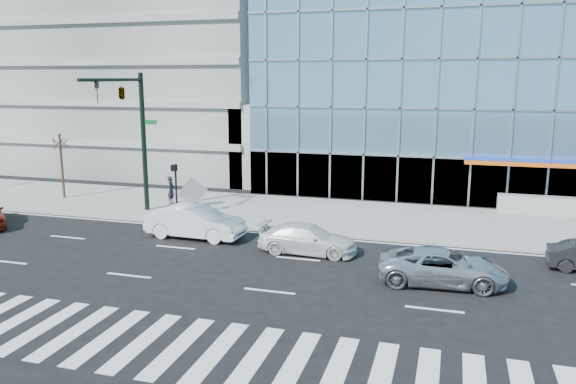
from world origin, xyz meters
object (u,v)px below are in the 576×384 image
object	(u,v)px
tilted_panel	(193,192)
pedestrian	(171,190)
silver_suv	(443,267)
ped_signal_post	(175,182)
street_tree_near	(60,142)
traffic_signal	(128,109)
white_suv	(308,239)
white_sedan	(195,222)

from	to	relation	value
tilted_panel	pedestrian	bearing A→B (deg)	137.94
silver_suv	pedestrian	world-z (taller)	pedestrian
ped_signal_post	silver_suv	distance (m)	16.04
street_tree_near	tilted_panel	bearing A→B (deg)	-0.08
traffic_signal	white_suv	size ratio (longest dim) A/B	1.76
tilted_panel	street_tree_near	bearing A→B (deg)	149.46
pedestrian	silver_suv	bearing A→B (deg)	-126.30
ped_signal_post	silver_suv	xyz separation A→B (m)	(14.68, -6.29, -1.46)
traffic_signal	white_suv	world-z (taller)	traffic_signal
white_sedan	pedestrian	bearing A→B (deg)	38.99
pedestrian	tilted_panel	size ratio (longest dim) A/B	1.34
traffic_signal	white_sedan	world-z (taller)	traffic_signal
street_tree_near	tilted_panel	distance (m)	9.69
ped_signal_post	tilted_panel	bearing A→B (deg)	94.47
white_sedan	pedestrian	xyz separation A→B (m)	(-4.52, 6.02, 0.20)
ped_signal_post	white_sedan	world-z (taller)	ped_signal_post
traffic_signal	pedestrian	world-z (taller)	traffic_signal
silver_suv	white_suv	distance (m)	6.44
ped_signal_post	white_suv	size ratio (longest dim) A/B	0.66
pedestrian	white_suv	bearing A→B (deg)	-130.30
white_sedan	tilted_panel	world-z (taller)	tilted_panel
traffic_signal	silver_suv	world-z (taller)	traffic_signal
street_tree_near	white_suv	distance (m)	19.57
silver_suv	tilted_panel	distance (m)	17.31
ped_signal_post	pedestrian	world-z (taller)	ped_signal_post
street_tree_near	white_sedan	bearing A→B (deg)	-25.07
traffic_signal	pedestrian	distance (m)	6.12
ped_signal_post	white_suv	distance (m)	9.66
ped_signal_post	street_tree_near	world-z (taller)	street_tree_near
tilted_panel	white_sedan	bearing A→B (deg)	-93.56
white_sedan	tilted_panel	size ratio (longest dim) A/B	3.82
white_suv	tilted_panel	xyz separation A→B (m)	(-8.88, 6.51, 0.40)
traffic_signal	white_sedan	xyz separation A→B (m)	(5.18, -2.77, -5.35)
silver_suv	tilted_panel	bearing A→B (deg)	55.58
ped_signal_post	street_tree_near	bearing A→B (deg)	164.94
traffic_signal	tilted_panel	size ratio (longest dim) A/B	6.15
ped_signal_post	white_suv	bearing A→B (deg)	-24.54
white_sedan	traffic_signal	bearing A→B (deg)	63.97
pedestrian	ped_signal_post	bearing A→B (deg)	-154.71
traffic_signal	tilted_panel	world-z (taller)	traffic_signal
white_sedan	silver_suv	bearing A→B (deg)	-102.62
tilted_panel	white_suv	bearing A→B (deg)	-66.68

